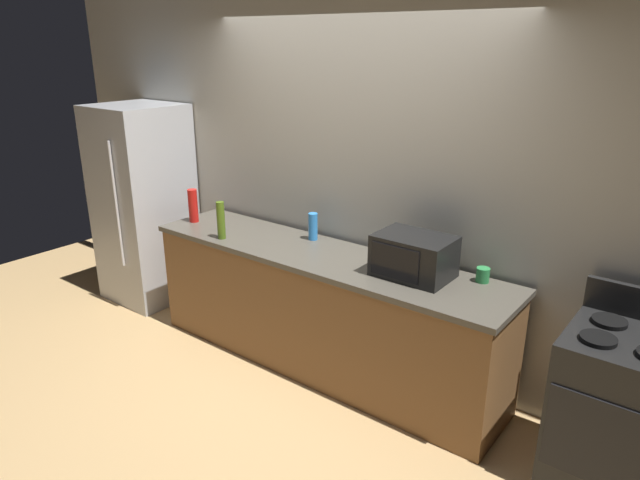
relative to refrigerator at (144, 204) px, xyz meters
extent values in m
plane|color=tan|center=(2.05, -0.40, -0.90)|extent=(8.00, 8.00, 0.00)
cube|color=beige|center=(2.05, 0.41, 0.45)|extent=(6.40, 0.10, 2.70)
cube|color=brown|center=(2.05, 0.00, -0.47)|extent=(2.80, 0.60, 0.86)
cube|color=#514C42|center=(2.05, 0.00, -0.02)|extent=(2.84, 0.64, 0.04)
cube|color=#B7BABF|center=(0.00, 0.00, 0.00)|extent=(0.72, 0.70, 1.80)
cylinder|color=silver|center=(0.14, -0.37, 0.10)|extent=(0.02, 0.02, 1.10)
cube|color=black|center=(4.05, 0.00, -0.45)|extent=(0.60, 0.60, 0.90)
cube|color=black|center=(4.05, -0.30, -0.45)|extent=(0.55, 0.02, 0.48)
cylinder|color=black|center=(3.92, -0.12, 0.01)|extent=(0.18, 0.18, 0.02)
cylinder|color=black|center=(3.92, 0.12, 0.01)|extent=(0.18, 0.18, 0.02)
cube|color=black|center=(2.77, 0.05, 0.13)|extent=(0.48, 0.34, 0.27)
cube|color=black|center=(2.73, -0.12, 0.13)|extent=(0.34, 0.01, 0.21)
cylinder|color=red|center=(0.77, -0.06, 0.14)|extent=(0.08, 0.08, 0.28)
cylinder|color=#4C6B19|center=(1.26, -0.21, 0.14)|extent=(0.06, 0.06, 0.29)
cylinder|color=#338CE5|center=(1.83, 0.20, 0.10)|extent=(0.07, 0.07, 0.21)
cylinder|color=#2D8C47|center=(3.16, 0.23, 0.05)|extent=(0.08, 0.08, 0.09)
camera|label=1|loc=(4.36, -2.97, 1.44)|focal=31.89mm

